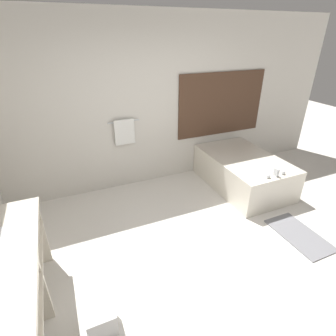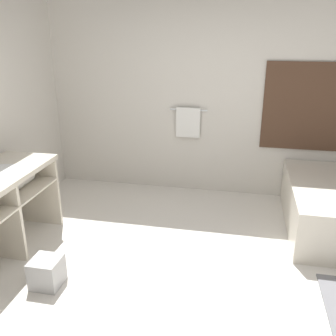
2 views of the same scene
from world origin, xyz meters
name	(u,v)px [view 2 (image 2 of 2)]	position (x,y,z in m)	size (l,w,h in m)	color
ground_plane	(183,288)	(0.00, 0.00, 0.00)	(16.00, 16.00, 0.00)	silver
wall_back_with_blinds	(216,95)	(0.05, 2.23, 1.34)	(7.40, 0.13, 2.70)	silver
bathtub	(335,205)	(1.51, 1.38, 0.30)	(1.03, 1.61, 0.66)	silver
waste_bin	(47,272)	(-1.20, -0.19, 0.13)	(0.26, 0.26, 0.26)	#B2B2B2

